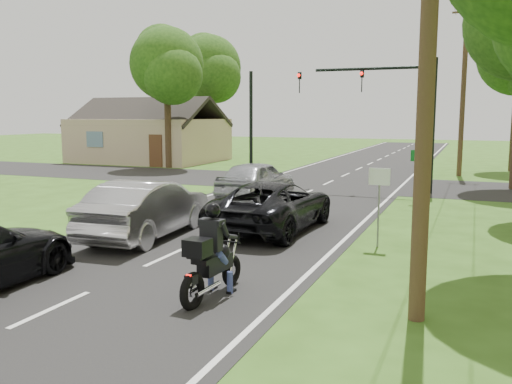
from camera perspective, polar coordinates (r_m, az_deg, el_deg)
ground at (r=13.78m, az=-9.35°, el=-6.74°), size 140.00×140.00×0.00m
road at (r=22.74m, az=3.85°, el=-0.76°), size 8.00×100.00×0.01m
cross_road at (r=28.45m, az=7.64°, el=0.97°), size 60.00×7.00×0.01m
motorcycle_rider at (r=10.50m, az=-4.75°, el=-7.21°), size 0.62×2.18×1.88m
dark_suv at (r=16.58m, az=1.81°, el=-1.41°), size 2.67×5.50×1.51m
silver_sedan at (r=15.88m, az=-11.40°, el=-1.71°), size 2.12×5.15×1.66m
silver_suv at (r=22.67m, az=0.07°, el=1.31°), size 2.18×4.85×1.62m
traffic_signal at (r=25.62m, az=14.01°, el=9.29°), size 6.38×0.44×6.00m
signal_pole_far at (r=31.78m, az=-0.53°, el=7.20°), size 0.20×0.20×6.00m
utility_pole_near at (r=9.51m, az=17.78°, el=17.28°), size 1.60×0.28×10.00m
utility_pole_far at (r=33.40m, az=21.00°, el=10.30°), size 1.60×0.28×10.00m
sign_white at (r=14.64m, az=12.84°, el=0.42°), size 0.55×0.07×2.12m
sign_green at (r=22.51m, az=16.64°, el=2.91°), size 0.55×0.07×2.12m
tree_left_near at (r=36.46m, az=-9.19°, el=12.78°), size 5.12×4.96×9.22m
tree_left_far at (r=46.16m, az=-4.78°, el=12.60°), size 5.76×5.58×10.14m
house at (r=42.20m, az=-11.05°, el=5.61°), size 10.20×8.00×4.84m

